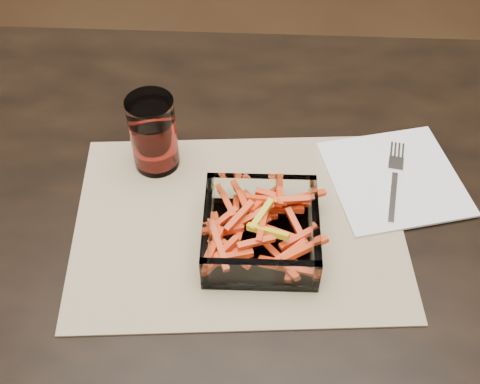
% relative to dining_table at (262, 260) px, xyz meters
% --- Properties ---
extents(dining_table, '(1.60, 0.90, 0.75)m').
position_rel_dining_table_xyz_m(dining_table, '(0.00, 0.00, 0.00)').
color(dining_table, black).
rests_on(dining_table, ground).
extents(placemat, '(0.47, 0.36, 0.00)m').
position_rel_dining_table_xyz_m(placemat, '(-0.03, -0.00, 0.09)').
color(placemat, tan).
rests_on(placemat, dining_table).
extents(glass_bowl, '(0.15, 0.15, 0.06)m').
position_rel_dining_table_xyz_m(glass_bowl, '(-0.00, -0.04, 0.11)').
color(glass_bowl, white).
rests_on(glass_bowl, placemat).
extents(tumbler, '(0.07, 0.07, 0.12)m').
position_rel_dining_table_xyz_m(tumbler, '(-0.16, 0.11, 0.15)').
color(tumbler, white).
rests_on(tumbler, placemat).
extents(napkin, '(0.22, 0.22, 0.00)m').
position_rel_dining_table_xyz_m(napkin, '(0.19, 0.09, 0.09)').
color(napkin, white).
rests_on(napkin, placemat).
extents(fork, '(0.04, 0.16, 0.00)m').
position_rel_dining_table_xyz_m(fork, '(0.19, 0.09, 0.10)').
color(fork, silver).
rests_on(fork, napkin).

